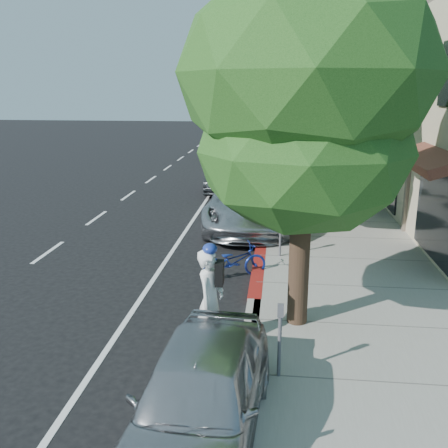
# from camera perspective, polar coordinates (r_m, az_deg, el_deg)

# --- Properties ---
(ground) EXTENTS (120.00, 120.00, 0.00)m
(ground) POSITION_cam_1_polar(r_m,az_deg,el_deg) (12.15, 3.72, -7.27)
(ground) COLOR black
(ground) RESTS_ON ground
(sidewalk) EXTENTS (4.60, 56.00, 0.15)m
(sidewalk) POSITION_cam_1_polar(r_m,az_deg,el_deg) (19.84, 11.50, 1.66)
(sidewalk) COLOR gray
(sidewalk) RESTS_ON ground
(curb) EXTENTS (0.30, 56.00, 0.15)m
(curb) POSITION_cam_1_polar(r_m,az_deg,el_deg) (19.76, 4.84, 1.86)
(curb) COLOR #9E998E
(curb) RESTS_ON ground
(curb_red_segment) EXTENTS (0.32, 4.00, 0.15)m
(curb_red_segment) POSITION_cam_1_polar(r_m,az_deg,el_deg) (13.05, 3.94, -5.28)
(curb_red_segment) COLOR maroon
(curb_red_segment) RESTS_ON ground
(storefront_building) EXTENTS (10.00, 36.00, 7.00)m
(storefront_building) POSITION_cam_1_polar(r_m,az_deg,el_deg) (30.63, 24.25, 11.87)
(storefront_building) COLOR #BDAB91
(storefront_building) RESTS_ON ground
(street_tree_0) EXTENTS (4.64, 4.64, 7.74)m
(street_tree_0) POSITION_cam_1_polar(r_m,az_deg,el_deg) (9.22, 9.45, 15.96)
(street_tree_0) COLOR black
(street_tree_0) RESTS_ON ground
(street_tree_1) EXTENTS (4.38, 4.38, 7.86)m
(street_tree_1) POSITION_cam_1_polar(r_m,az_deg,el_deg) (15.22, 8.34, 16.24)
(street_tree_1) COLOR black
(street_tree_1) RESTS_ON ground
(street_tree_2) EXTENTS (4.65, 4.65, 6.89)m
(street_tree_2) POSITION_cam_1_polar(r_m,az_deg,el_deg) (21.22, 7.76, 13.84)
(street_tree_2) COLOR black
(street_tree_2) RESTS_ON ground
(street_tree_3) EXTENTS (4.30, 4.30, 7.81)m
(street_tree_3) POSITION_cam_1_polar(r_m,az_deg,el_deg) (27.21, 7.56, 15.79)
(street_tree_3) COLOR black
(street_tree_3) RESTS_ON ground
(street_tree_4) EXTENTS (4.68, 4.68, 6.90)m
(street_tree_4) POSITION_cam_1_polar(r_m,az_deg,el_deg) (33.22, 7.33, 14.37)
(street_tree_4) COLOR black
(street_tree_4) RESTS_ON ground
(street_tree_5) EXTENTS (5.10, 5.10, 6.97)m
(street_tree_5) POSITION_cam_1_polar(r_m,az_deg,el_deg) (39.22, 7.22, 14.44)
(street_tree_5) COLOR black
(street_tree_5) RESTS_ON ground
(cyclist) EXTENTS (0.62, 0.79, 1.92)m
(cyclist) POSITION_cam_1_polar(r_m,az_deg,el_deg) (9.08, -1.57, -8.75)
(cyclist) COLOR white
(cyclist) RESTS_ON ground
(bicycle) EXTENTS (1.76, 1.18, 0.87)m
(bicycle) POSITION_cam_1_polar(r_m,az_deg,el_deg) (12.61, 1.21, -4.25)
(bicycle) COLOR navy
(bicycle) RESTS_ON ground
(silver_suv) EXTENTS (3.01, 6.25, 1.72)m
(silver_suv) POSITION_cam_1_polar(r_m,az_deg,el_deg) (17.17, 2.98, 2.52)
(silver_suv) COLOR #B0B1B5
(silver_suv) RESTS_ON ground
(dark_sedan) EXTENTS (1.73, 4.15, 1.33)m
(dark_sedan) POSITION_cam_1_polar(r_m,az_deg,el_deg) (23.27, -0.31, 5.46)
(dark_sedan) COLOR #222428
(dark_sedan) RESTS_ON ground
(white_pickup) EXTENTS (2.57, 5.39, 1.52)m
(white_pickup) POSITION_cam_1_polar(r_m,az_deg,el_deg) (27.83, 1.93, 7.28)
(white_pickup) COLOR silver
(white_pickup) RESTS_ON ground
(dark_suv_far) EXTENTS (2.23, 4.49, 1.47)m
(dark_suv_far) POSITION_cam_1_polar(r_m,az_deg,el_deg) (33.27, 2.93, 8.56)
(dark_suv_far) COLOR black
(dark_suv_far) RESTS_ON ground
(near_car_a) EXTENTS (1.91, 4.24, 1.41)m
(near_car_a) POSITION_cam_1_polar(r_m,az_deg,el_deg) (7.02, -2.79, -19.06)
(near_car_a) COLOR #AEAEB3
(near_car_a) RESTS_ON ground
(pedestrian) EXTENTS (1.13, 1.12, 1.84)m
(pedestrian) POSITION_cam_1_polar(r_m,az_deg,el_deg) (16.84, 11.84, 2.70)
(pedestrian) COLOR black
(pedestrian) RESTS_ON sidewalk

